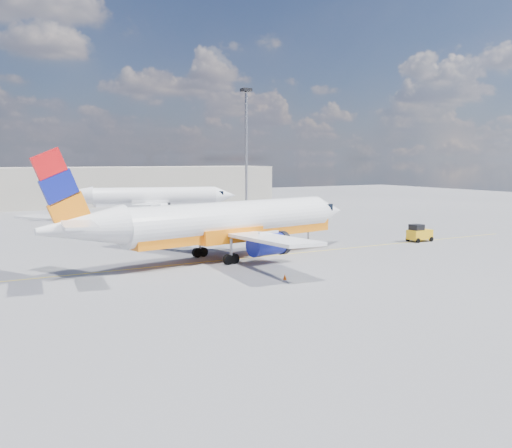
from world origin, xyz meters
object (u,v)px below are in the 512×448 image
second_jet (150,198)px  traffic_cone (285,277)px  main_jet (223,223)px  gse_tug (419,233)px

second_jet → traffic_cone: (-7.66, -55.08, -2.88)m
second_jet → main_jet: bearing=-83.3°
main_jet → gse_tug: size_ratio=12.03×
main_jet → gse_tug: main_jet is taller
main_jet → second_jet: bearing=69.4°
main_jet → gse_tug: 25.58m
gse_tug → traffic_cone: 27.53m
second_jet → gse_tug: second_jet is taller
main_jet → traffic_cone: 11.61m
main_jet → second_jet: (7.68, 43.95, -0.44)m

